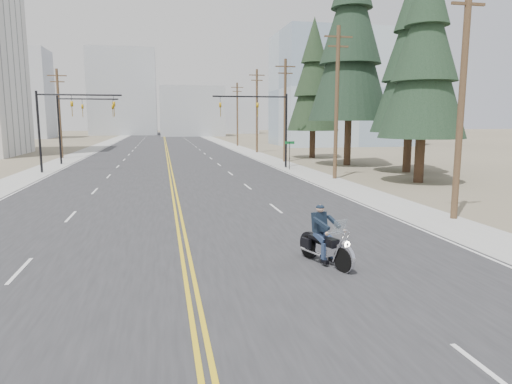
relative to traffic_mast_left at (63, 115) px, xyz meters
name	(u,v)px	position (x,y,z in m)	size (l,w,h in m)	color
ground_plane	(195,311)	(8.98, -32.00, -4.94)	(400.00, 400.00, 0.00)	#776D56
road	(166,147)	(8.98, 38.00, -4.93)	(20.00, 200.00, 0.01)	#303033
sidewalk_left	(96,148)	(-2.52, 38.00, -4.93)	(3.00, 200.00, 0.01)	#A5A5A0
sidewalk_right	(232,146)	(20.48, 38.00, -4.93)	(3.00, 200.00, 0.01)	#A5A5A0
traffic_mast_left	(63,115)	(0.00, 0.00, 0.00)	(7.10, 0.26, 7.00)	black
traffic_mast_right	(266,116)	(17.95, 0.00, 0.00)	(7.10, 0.26, 7.00)	black
traffic_mast_far	(76,117)	(-0.33, 8.00, -0.06)	(6.10, 0.26, 7.00)	black
street_sign	(290,150)	(19.78, -2.00, -3.13)	(0.90, 0.06, 2.62)	black
utility_pole_a	(462,93)	(21.48, -24.00, 0.79)	(2.20, 0.30, 11.00)	brown
utility_pole_b	(337,101)	(21.48, -9.00, 1.05)	(2.20, 0.30, 11.50)	brown
utility_pole_c	(285,109)	(21.48, 6.00, 0.79)	(2.20, 0.30, 11.00)	brown
utility_pole_d	(257,110)	(21.48, 21.00, 1.05)	(2.20, 0.30, 11.50)	brown
utility_pole_e	(237,113)	(21.48, 38.00, 0.79)	(2.20, 0.30, 11.00)	brown
utility_pole_left	(59,112)	(-3.52, 16.00, 0.54)	(2.20, 0.30, 10.50)	brown
glass_building	(342,90)	(40.98, 38.00, 5.06)	(24.00, 16.00, 20.00)	#9EB5CC
haze_bldg_a	(20,94)	(-26.02, 83.00, 6.06)	(14.00, 12.00, 22.00)	#B7BCC6
haze_bldg_b	(191,112)	(16.98, 93.00, 2.06)	(18.00, 14.00, 14.00)	#ADB2B7
haze_bldg_c	(313,104)	(48.98, 78.00, 4.06)	(16.00, 12.00, 18.00)	#B7BCC6
haze_bldg_d	(123,93)	(-3.02, 108.00, 8.06)	(20.00, 15.00, 26.00)	#ADB2B7
haze_bldg_e	(236,116)	(33.98, 118.00, 1.06)	(14.00, 14.00, 12.00)	#B7BCC6
motorcyclist	(326,236)	(13.28, -29.24, -4.00)	(1.03, 2.41, 1.88)	black
conifer_near	(425,51)	(26.72, -12.26, 4.40)	(6.14, 6.14, 16.26)	#382619
conifer_mid	(412,54)	(29.40, -5.88, 5.13)	(6.58, 6.58, 17.55)	#382619
conifer_tall	(351,34)	(26.75, 1.14, 7.94)	(8.07, 8.07, 22.42)	#382619
conifer_far	(314,78)	(26.25, 10.73, 4.55)	(6.17, 6.17, 16.54)	#382619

